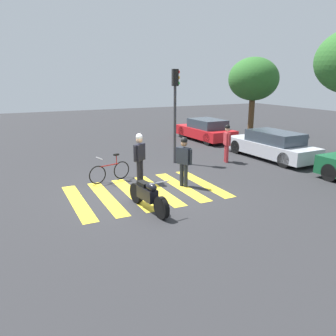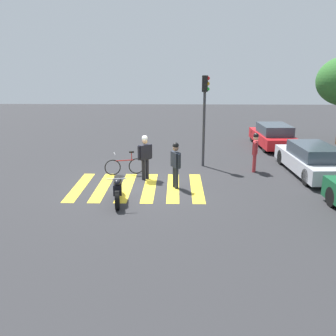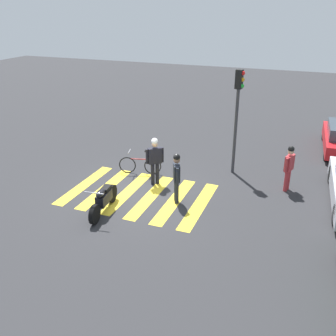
{
  "view_description": "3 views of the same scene",
  "coord_description": "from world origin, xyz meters",
  "px_view_note": "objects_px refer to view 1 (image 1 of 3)",
  "views": [
    {
      "loc": [
        10.06,
        -4.01,
        3.75
      ],
      "look_at": [
        0.18,
        0.76,
        0.79
      ],
      "focal_mm": 36.16,
      "sensor_mm": 36.0,
      "label": 1
    },
    {
      "loc": [
        13.51,
        1.46,
        4.58
      ],
      "look_at": [
        -0.1,
        1.15,
        0.74
      ],
      "focal_mm": 39.84,
      "sensor_mm": 36.0,
      "label": 2
    },
    {
      "loc": [
        11.05,
        5.38,
        6.32
      ],
      "look_at": [
        0.0,
        1.12,
        1.21
      ],
      "focal_mm": 41.17,
      "sensor_mm": 36.0,
      "label": 3
    }
  ],
  "objects_px": {
    "officer_on_foot": "(184,158)",
    "officer_by_motorcycle": "(140,155)",
    "car_red_convertible": "(206,130)",
    "car_silver_sedan": "(272,145)",
    "police_motorcycle": "(148,195)",
    "pedestrian_bystander": "(227,141)",
    "traffic_light_pole": "(175,101)",
    "leaning_bicycle": "(110,171)"
  },
  "relations": [
    {
      "from": "pedestrian_bystander",
      "to": "traffic_light_pole",
      "type": "distance_m",
      "value": 2.93
    },
    {
      "from": "leaning_bicycle",
      "to": "pedestrian_bystander",
      "type": "height_order",
      "value": "pedestrian_bystander"
    },
    {
      "from": "officer_on_foot",
      "to": "car_red_convertible",
      "type": "bearing_deg",
      "value": 143.29
    },
    {
      "from": "leaning_bicycle",
      "to": "car_silver_sedan",
      "type": "relative_size",
      "value": 0.35
    },
    {
      "from": "officer_on_foot",
      "to": "pedestrian_bystander",
      "type": "height_order",
      "value": "officer_on_foot"
    },
    {
      "from": "officer_by_motorcycle",
      "to": "pedestrian_bystander",
      "type": "height_order",
      "value": "officer_by_motorcycle"
    },
    {
      "from": "pedestrian_bystander",
      "to": "officer_on_foot",
      "type": "bearing_deg",
      "value": -56.26
    },
    {
      "from": "police_motorcycle",
      "to": "officer_by_motorcycle",
      "type": "bearing_deg",
      "value": 163.85
    },
    {
      "from": "police_motorcycle",
      "to": "traffic_light_pole",
      "type": "height_order",
      "value": "traffic_light_pole"
    },
    {
      "from": "officer_by_motorcycle",
      "to": "car_silver_sedan",
      "type": "relative_size",
      "value": 0.38
    },
    {
      "from": "car_red_convertible",
      "to": "leaning_bicycle",
      "type": "bearing_deg",
      "value": -53.62
    },
    {
      "from": "police_motorcycle",
      "to": "traffic_light_pole",
      "type": "xyz_separation_m",
      "value": [
        -4.67,
        3.25,
        2.29
      ]
    },
    {
      "from": "leaning_bicycle",
      "to": "pedestrian_bystander",
      "type": "distance_m",
      "value": 5.65
    },
    {
      "from": "officer_by_motorcycle",
      "to": "pedestrian_bystander",
      "type": "xyz_separation_m",
      "value": [
        -1.24,
        4.67,
        -0.08
      ]
    },
    {
      "from": "leaning_bicycle",
      "to": "car_red_convertible",
      "type": "bearing_deg",
      "value": 126.38
    },
    {
      "from": "car_silver_sedan",
      "to": "traffic_light_pole",
      "type": "relative_size",
      "value": 1.17
    },
    {
      "from": "police_motorcycle",
      "to": "leaning_bicycle",
      "type": "xyz_separation_m",
      "value": [
        -3.22,
        -0.19,
        -0.08
      ]
    },
    {
      "from": "traffic_light_pole",
      "to": "leaning_bicycle",
      "type": "bearing_deg",
      "value": -67.05
    },
    {
      "from": "police_motorcycle",
      "to": "traffic_light_pole",
      "type": "distance_m",
      "value": 6.13
    },
    {
      "from": "leaning_bicycle",
      "to": "officer_by_motorcycle",
      "type": "relative_size",
      "value": 0.91
    },
    {
      "from": "officer_on_foot",
      "to": "car_silver_sedan",
      "type": "relative_size",
      "value": 0.37
    },
    {
      "from": "officer_by_motorcycle",
      "to": "officer_on_foot",
      "type": "bearing_deg",
      "value": 49.42
    },
    {
      "from": "officer_on_foot",
      "to": "officer_by_motorcycle",
      "type": "height_order",
      "value": "officer_by_motorcycle"
    },
    {
      "from": "pedestrian_bystander",
      "to": "car_silver_sedan",
      "type": "bearing_deg",
      "value": 81.65
    },
    {
      "from": "police_motorcycle",
      "to": "car_red_convertible",
      "type": "relative_size",
      "value": 0.49
    },
    {
      "from": "leaning_bicycle",
      "to": "car_red_convertible",
      "type": "height_order",
      "value": "car_red_convertible"
    },
    {
      "from": "pedestrian_bystander",
      "to": "car_red_convertible",
      "type": "bearing_deg",
      "value": 157.91
    },
    {
      "from": "leaning_bicycle",
      "to": "car_silver_sedan",
      "type": "distance_m",
      "value": 7.91
    },
    {
      "from": "pedestrian_bystander",
      "to": "officer_by_motorcycle",
      "type": "bearing_deg",
      "value": -75.17
    },
    {
      "from": "leaning_bicycle",
      "to": "traffic_light_pole",
      "type": "height_order",
      "value": "traffic_light_pole"
    },
    {
      "from": "police_motorcycle",
      "to": "officer_on_foot",
      "type": "bearing_deg",
      "value": 127.05
    },
    {
      "from": "officer_by_motorcycle",
      "to": "car_red_convertible",
      "type": "xyz_separation_m",
      "value": [
        -6.31,
        6.72,
        -0.43
      ]
    },
    {
      "from": "pedestrian_bystander",
      "to": "police_motorcycle",
      "type": "bearing_deg",
      "value": -55.02
    },
    {
      "from": "police_motorcycle",
      "to": "pedestrian_bystander",
      "type": "bearing_deg",
      "value": 124.98
    },
    {
      "from": "car_red_convertible",
      "to": "traffic_light_pole",
      "type": "distance_m",
      "value": 6.3
    },
    {
      "from": "car_red_convertible",
      "to": "car_silver_sedan",
      "type": "distance_m",
      "value": 5.42
    },
    {
      "from": "leaning_bicycle",
      "to": "traffic_light_pole",
      "type": "distance_m",
      "value": 4.42
    },
    {
      "from": "officer_on_foot",
      "to": "pedestrian_bystander",
      "type": "relative_size",
      "value": 1.03
    },
    {
      "from": "pedestrian_bystander",
      "to": "traffic_light_pole",
      "type": "height_order",
      "value": "traffic_light_pole"
    },
    {
      "from": "traffic_light_pole",
      "to": "officer_on_foot",
      "type": "bearing_deg",
      "value": -21.82
    },
    {
      "from": "police_motorcycle",
      "to": "car_red_convertible",
      "type": "height_order",
      "value": "car_red_convertible"
    },
    {
      "from": "officer_by_motorcycle",
      "to": "car_silver_sedan",
      "type": "xyz_separation_m",
      "value": [
        -0.9,
        6.98,
        -0.43
      ]
    }
  ]
}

